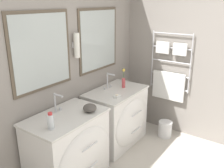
# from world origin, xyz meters

# --- Properties ---
(wall_back) EXTENTS (5.08, 0.16, 2.60)m
(wall_back) POSITION_xyz_m (0.01, 1.78, 1.31)
(wall_back) COLOR gray
(wall_back) RESTS_ON ground_plane
(wall_right) EXTENTS (0.13, 3.63, 2.60)m
(wall_right) POSITION_xyz_m (1.77, 0.79, 1.29)
(wall_right) COLOR gray
(wall_right) RESTS_ON ground_plane
(vanity_left) EXTENTS (0.93, 0.65, 0.84)m
(vanity_left) POSITION_xyz_m (-0.12, 1.40, 0.43)
(vanity_left) COLOR white
(vanity_left) RESTS_ON ground_plane
(vanity_right) EXTENTS (0.93, 0.65, 0.84)m
(vanity_right) POSITION_xyz_m (0.89, 1.40, 0.43)
(vanity_right) COLOR white
(vanity_right) RESTS_ON ground_plane
(faucet_left) EXTENTS (0.17, 0.14, 0.23)m
(faucet_left) POSITION_xyz_m (-0.12, 1.58, 0.96)
(faucet_left) COLOR silver
(faucet_left) RESTS_ON vanity_left
(faucet_right) EXTENTS (0.17, 0.14, 0.23)m
(faucet_right) POSITION_xyz_m (0.89, 1.58, 0.96)
(faucet_right) COLOR silver
(faucet_right) RESTS_ON vanity_right
(toiletry_bottle) EXTENTS (0.07, 0.07, 0.18)m
(toiletry_bottle) POSITION_xyz_m (-0.42, 1.35, 0.92)
(toiletry_bottle) COLOR silver
(toiletry_bottle) RESTS_ON vanity_left
(amenity_bowl) EXTENTS (0.16, 0.16, 0.10)m
(amenity_bowl) POSITION_xyz_m (0.11, 1.28, 0.89)
(amenity_bowl) COLOR #4C4742
(amenity_bowl) RESTS_ON vanity_left
(flower_vase) EXTENTS (0.05, 0.05, 0.29)m
(flower_vase) POSITION_xyz_m (1.06, 1.42, 0.95)
(flower_vase) COLOR #CC4C51
(flower_vase) RESTS_ON vanity_right
(soap_dish) EXTENTS (0.10, 0.07, 0.04)m
(soap_dish) POSITION_xyz_m (0.67, 1.28, 0.86)
(soap_dish) COLOR white
(soap_dish) RESTS_ON vanity_right
(waste_bin) EXTENTS (0.22, 0.22, 0.25)m
(waste_bin) POSITION_xyz_m (1.47, 0.89, 0.13)
(waste_bin) COLOR silver
(waste_bin) RESTS_ON ground_plane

